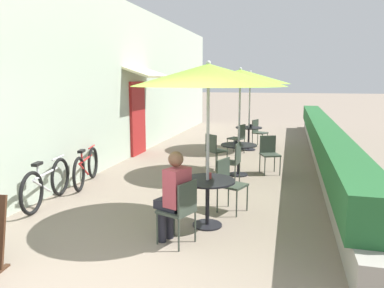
# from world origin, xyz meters

# --- Properties ---
(cafe_facade_wall) EXTENTS (0.98, 15.30, 4.20)m
(cafe_facade_wall) POSITION_xyz_m (-2.54, 7.52, 2.09)
(cafe_facade_wall) COLOR #B2C1AD
(cafe_facade_wall) RESTS_ON ground_plane
(planter_hedge) EXTENTS (0.60, 14.30, 1.01)m
(planter_hedge) POSITION_xyz_m (2.75, 7.55, 0.54)
(planter_hedge) COLOR gray
(planter_hedge) RESTS_ON ground_plane
(patio_table_near) EXTENTS (0.81, 0.81, 0.71)m
(patio_table_near) POSITION_xyz_m (0.72, 2.07, 0.53)
(patio_table_near) COLOR black
(patio_table_near) RESTS_ON ground_plane
(patio_umbrella_near) EXTENTS (2.18, 2.18, 2.42)m
(patio_umbrella_near) POSITION_xyz_m (0.72, 2.07, 2.22)
(patio_umbrella_near) COLOR #B7B7BC
(patio_umbrella_near) RESTS_ON ground_plane
(cafe_chair_near_left) EXTENTS (0.52, 0.52, 0.87)m
(cafe_chair_near_left) POSITION_xyz_m (0.53, 1.34, 0.52)
(cafe_chair_near_left) COLOR #384238
(cafe_chair_near_left) RESTS_ON ground_plane
(seated_patron_near_left) EXTENTS (0.49, 0.44, 1.25)m
(seated_patron_near_left) POSITION_xyz_m (0.42, 1.38, 0.69)
(seated_patron_near_left) COLOR #23232D
(seated_patron_near_left) RESTS_ON ground_plane
(cafe_chair_near_right) EXTENTS (0.52, 0.52, 0.87)m
(cafe_chair_near_right) POSITION_xyz_m (0.92, 2.79, 0.52)
(cafe_chair_near_right) COLOR #384238
(cafe_chair_near_right) RESTS_ON ground_plane
(coffee_cup_near) EXTENTS (0.07, 0.07, 0.09)m
(coffee_cup_near) POSITION_xyz_m (0.73, 2.14, 0.75)
(coffee_cup_near) COLOR #B73D3D
(coffee_cup_near) RESTS_ON patio_table_near
(patio_table_mid) EXTENTS (0.81, 0.81, 0.71)m
(patio_table_mid) POSITION_xyz_m (0.76, 5.19, 0.53)
(patio_table_mid) COLOR black
(patio_table_mid) RESTS_ON ground_plane
(patio_umbrella_mid) EXTENTS (2.18, 2.18, 2.42)m
(patio_umbrella_mid) POSITION_xyz_m (0.76, 5.19, 2.22)
(patio_umbrella_mid) COLOR #B7B7BC
(patio_umbrella_mid) RESTS_ON ground_plane
(cafe_chair_mid_left) EXTENTS (0.45, 0.45, 0.87)m
(cafe_chair_mid_left) POSITION_xyz_m (0.74, 4.44, 0.52)
(cafe_chair_mid_left) COLOR #384238
(cafe_chair_mid_left) RESTS_ON ground_plane
(cafe_chair_mid_right) EXTENTS (0.52, 0.52, 0.87)m
(cafe_chair_mid_right) POSITION_xyz_m (1.42, 5.55, 0.52)
(cafe_chair_mid_right) COLOR #384238
(cafe_chair_mid_right) RESTS_ON ground_plane
(cafe_chair_mid_back) EXTENTS (0.56, 0.56, 0.87)m
(cafe_chair_mid_back) POSITION_xyz_m (0.13, 5.59, 0.52)
(cafe_chair_mid_back) COLOR #384238
(cafe_chair_mid_back) RESTS_ON ground_plane
(coffee_cup_mid) EXTENTS (0.07, 0.07, 0.09)m
(coffee_cup_mid) POSITION_xyz_m (0.70, 5.22, 0.75)
(coffee_cup_mid) COLOR #232328
(coffee_cup_mid) RESTS_ON patio_table_mid
(patio_table_far) EXTENTS (0.81, 0.81, 0.71)m
(patio_table_far) POSITION_xyz_m (0.65, 8.37, 0.53)
(patio_table_far) COLOR black
(patio_table_far) RESTS_ON ground_plane
(patio_umbrella_far) EXTENTS (2.18, 2.18, 2.42)m
(patio_umbrella_far) POSITION_xyz_m (0.65, 8.37, 2.22)
(patio_umbrella_far) COLOR #B7B7BC
(patio_umbrella_far) RESTS_ON ground_plane
(cafe_chair_far_left) EXTENTS (0.53, 0.53, 0.87)m
(cafe_chair_far_left) POSITION_xyz_m (0.88, 9.09, 0.52)
(cafe_chair_far_left) COLOR #384238
(cafe_chair_far_left) RESTS_ON ground_plane
(cafe_chair_far_right) EXTENTS (0.53, 0.53, 0.87)m
(cafe_chair_far_right) POSITION_xyz_m (0.42, 7.66, 0.52)
(cafe_chair_far_right) COLOR #384238
(cafe_chair_far_right) RESTS_ON ground_plane
(coffee_cup_far) EXTENTS (0.07, 0.07, 0.09)m
(coffee_cup_far) POSITION_xyz_m (0.70, 8.43, 0.75)
(coffee_cup_far) COLOR #232328
(coffee_cup_far) RESTS_ON patio_table_far
(bicycle_leaning) EXTENTS (0.33, 1.73, 0.81)m
(bicycle_leaning) POSITION_xyz_m (-2.20, 2.33, 0.37)
(bicycle_leaning) COLOR black
(bicycle_leaning) RESTS_ON ground_plane
(bicycle_second) EXTENTS (0.49, 1.68, 0.78)m
(bicycle_second) POSITION_xyz_m (-2.19, 3.64, 0.36)
(bicycle_second) COLOR black
(bicycle_second) RESTS_ON ground_plane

